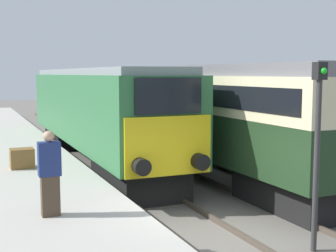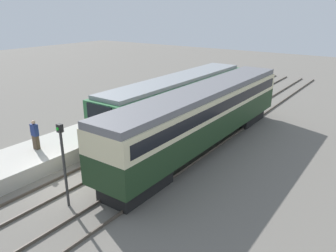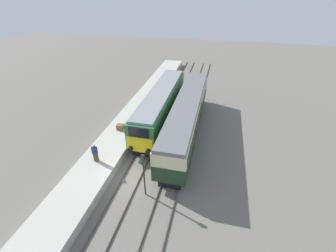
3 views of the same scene
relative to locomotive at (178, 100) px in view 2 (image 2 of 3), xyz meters
The scene contains 9 objects.
ground_plane 10.39m from the locomotive, 90.00° to the right, with size 120.00×120.00×0.00m, color slate.
platform_left 4.32m from the locomotive, 146.91° to the right, with size 3.50×50.00×0.85m.
rails_near_track 5.58m from the locomotive, 90.00° to the right, with size 1.51×60.00×0.14m.
rails_far_track 6.53m from the locomotive, 56.57° to the right, with size 1.50×60.00×0.14m.
locomotive is the anchor object (origin of this frame).
passenger_carriage 3.99m from the locomotive, 31.46° to the right, with size 2.75×17.61×4.01m.
person_on_platform 10.17m from the locomotive, 109.69° to the right, with size 0.44×0.26×1.74m.
signal_post 11.61m from the locomotive, 81.58° to the right, with size 0.24×0.28×3.96m.
luggage_crate 5.60m from the locomotive, 128.53° to the right, with size 0.70×0.56×0.60m.
Camera 2 is at (12.90, -9.19, 8.48)m, focal length 35.00 mm.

